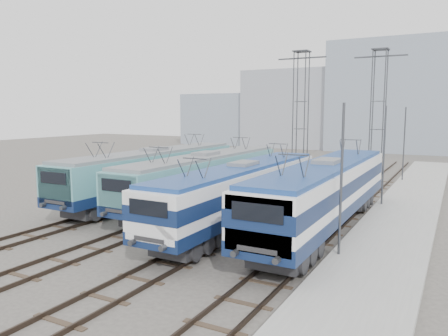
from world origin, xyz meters
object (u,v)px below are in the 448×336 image
locomotive_far_right (326,189)px  mast_mid (384,158)px  mast_rear (404,145)px  locomotive_center_left (204,176)px  catenary_tower_west (301,111)px  catenary_tower_east (378,111)px  locomotive_far_left (153,170)px  mast_front (341,183)px  locomotive_center_right (242,189)px

locomotive_far_right → mast_mid: mast_mid is taller
mast_mid → mast_rear: (0.00, 12.00, 0.00)m
locomotive_center_left → catenary_tower_west: catenary_tower_west is taller
catenary_tower_east → locomotive_far_left: bearing=-130.7°
catenary_tower_west → mast_front: (8.60, -20.00, -3.14)m
catenary_tower_east → mast_mid: size_ratio=1.71×
mast_rear → catenary_tower_west: bearing=-155.1°
catenary_tower_east → locomotive_center_right: bearing=-102.7°
locomotive_center_left → mast_front: 12.69m
locomotive_center_left → locomotive_far_right: (9.00, -2.10, 0.16)m
mast_rear → locomotive_center_left: bearing=-121.7°
locomotive_center_right → catenary_tower_east: 19.83m
mast_front → locomotive_center_right: bearing=153.7°
mast_front → mast_rear: same height
locomotive_center_left → mast_rear: size_ratio=2.56×
locomotive_far_left → locomotive_center_right: 9.64m
locomotive_center_left → mast_mid: 12.25m
locomotive_far_left → locomotive_far_right: 13.69m
catenary_tower_west → locomotive_center_right: bearing=-82.4°
locomotive_center_right → catenary_tower_east: (4.25, 18.86, 4.41)m
locomotive_far_right → mast_mid: 7.94m
locomotive_center_right → locomotive_far_right: locomotive_far_right is taller
locomotive_center_right → catenary_tower_west: catenary_tower_west is taller
catenary_tower_west → locomotive_far_left: bearing=-116.7°
locomotive_far_right → mast_front: mast_front is taller
locomotive_far_right → locomotive_far_left: bearing=170.6°
catenary_tower_west → catenary_tower_east: same height
catenary_tower_west → mast_mid: bearing=-42.9°
locomotive_center_left → mast_front: mast_front is taller
locomotive_center_left → catenary_tower_west: bearing=80.6°
locomotive_far_right → mast_rear: bearing=84.6°
catenary_tower_east → mast_rear: (2.10, 2.00, -3.14)m
locomotive_far_left → mast_mid: bearing=19.4°
catenary_tower_east → mast_front: bearing=-84.5°
locomotive_far_left → mast_front: size_ratio=2.63×
locomotive_far_left → locomotive_center_left: (4.50, -0.15, -0.06)m
locomotive_far_right → mast_rear: mast_rear is taller
locomotive_center_left → catenary_tower_east: size_ratio=1.49×
catenary_tower_east → locomotive_center_left: bearing=-119.4°
locomotive_center_right → catenary_tower_east: catenary_tower_east is taller
locomotive_center_right → catenary_tower_east: bearing=77.3°
locomotive_far_left → catenary_tower_east: 20.78m
catenary_tower_west → mast_front: catenary_tower_west is taller
mast_rear → mast_front: bearing=-90.0°
locomotive_center_right → mast_front: mast_front is taller
locomotive_far_left → mast_rear: mast_rear is taller
locomotive_center_left → mast_front: bearing=-30.7°
locomotive_center_left → mast_mid: size_ratio=2.56×
locomotive_far_left → locomotive_center_right: size_ratio=1.05×
locomotive_far_left → catenary_tower_east: size_ratio=1.54×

